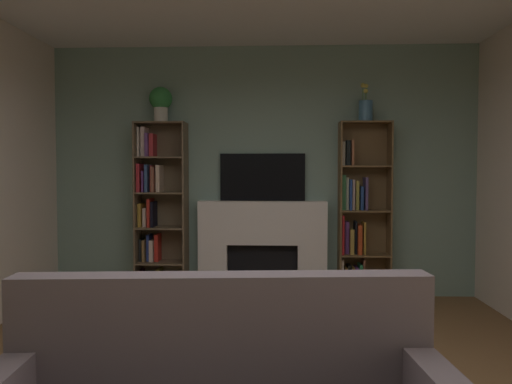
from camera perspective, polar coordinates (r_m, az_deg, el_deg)
name	(u,v)px	position (r m, az deg, el deg)	size (l,w,h in m)	color
wall_back_accent	(263,171)	(5.67, 0.79, 2.40)	(4.93, 0.06, 2.84)	gray
fireplace	(262,247)	(5.61, 0.75, -6.42)	(1.55, 0.49, 1.09)	white
tv	(263,177)	(5.61, 0.77, 1.73)	(0.96, 0.06, 0.54)	black
bookshelf_left	(157,212)	(5.70, -11.38, -2.25)	(0.56, 0.31, 1.97)	brown
bookshelf_right	(358,219)	(5.64, 11.77, -3.03)	(0.56, 0.26, 1.97)	brown
potted_plant	(161,102)	(5.69, -10.96, 10.23)	(0.26, 0.26, 0.39)	beige
vase_with_flowers	(366,110)	(5.61, 12.57, 9.29)	(0.15, 0.15, 0.42)	teal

